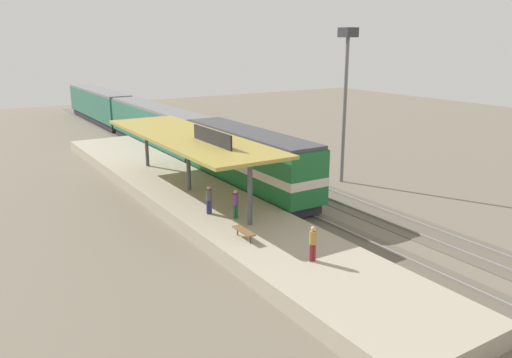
{
  "coord_description": "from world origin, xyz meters",
  "views": [
    {
      "loc": [
        -18.4,
        -30.64,
        10.85
      ],
      "look_at": [
        -1.38,
        -3.5,
        2.0
      ],
      "focal_mm": 35.52,
      "sensor_mm": 36.0,
      "label": 1
    }
  ],
  "objects_px": {
    "locomotive": "(249,161)",
    "passenger_carriage_rear": "(99,105)",
    "person_walking": "(313,242)",
    "passenger_carriage_front": "(156,127)",
    "person_waiting": "(209,198)",
    "platform_bench": "(244,231)",
    "light_mast": "(346,73)",
    "person_boarding": "(235,203)"
  },
  "relations": [
    {
      "from": "passenger_carriage_front",
      "to": "light_mast",
      "type": "relative_size",
      "value": 1.71
    },
    {
      "from": "passenger_carriage_rear",
      "to": "person_waiting",
      "type": "height_order",
      "value": "passenger_carriage_rear"
    },
    {
      "from": "person_waiting",
      "to": "platform_bench",
      "type": "bearing_deg",
      "value": -93.81
    },
    {
      "from": "passenger_carriage_rear",
      "to": "person_waiting",
      "type": "relative_size",
      "value": 11.7
    },
    {
      "from": "platform_bench",
      "to": "person_waiting",
      "type": "distance_m",
      "value": 4.55
    },
    {
      "from": "locomotive",
      "to": "light_mast",
      "type": "distance_m",
      "value": 9.92
    },
    {
      "from": "person_boarding",
      "to": "passenger_carriage_rear",
      "type": "bearing_deg",
      "value": 83.96
    },
    {
      "from": "person_walking",
      "to": "passenger_carriage_front",
      "type": "bearing_deg",
      "value": 81.56
    },
    {
      "from": "person_waiting",
      "to": "person_walking",
      "type": "distance_m",
      "value": 8.55
    },
    {
      "from": "platform_bench",
      "to": "passenger_carriage_front",
      "type": "distance_m",
      "value": 28.05
    },
    {
      "from": "locomotive",
      "to": "person_walking",
      "type": "distance_m",
      "value": 14.15
    },
    {
      "from": "locomotive",
      "to": "person_walking",
      "type": "bearing_deg",
      "value": -109.21
    },
    {
      "from": "platform_bench",
      "to": "light_mast",
      "type": "height_order",
      "value": "light_mast"
    },
    {
      "from": "platform_bench",
      "to": "passenger_carriage_rear",
      "type": "relative_size",
      "value": 0.08
    },
    {
      "from": "platform_bench",
      "to": "locomotive",
      "type": "relative_size",
      "value": 0.12
    },
    {
      "from": "person_waiting",
      "to": "light_mast",
      "type": "bearing_deg",
      "value": 14.91
    },
    {
      "from": "passenger_carriage_front",
      "to": "person_boarding",
      "type": "bearing_deg",
      "value": -101.08
    },
    {
      "from": "platform_bench",
      "to": "person_boarding",
      "type": "height_order",
      "value": "person_boarding"
    },
    {
      "from": "platform_bench",
      "to": "locomotive",
      "type": "xyz_separation_m",
      "value": [
        6.0,
        9.38,
        1.07
      ]
    },
    {
      "from": "person_boarding",
      "to": "passenger_carriage_front",
      "type": "bearing_deg",
      "value": 78.92
    },
    {
      "from": "platform_bench",
      "to": "passenger_carriage_front",
      "type": "bearing_deg",
      "value": 77.64
    },
    {
      "from": "person_boarding",
      "to": "light_mast",
      "type": "bearing_deg",
      "value": 22.21
    },
    {
      "from": "platform_bench",
      "to": "person_waiting",
      "type": "bearing_deg",
      "value": 86.19
    },
    {
      "from": "passenger_carriage_front",
      "to": "light_mast",
      "type": "bearing_deg",
      "value": -67.97
    },
    {
      "from": "locomotive",
      "to": "person_waiting",
      "type": "distance_m",
      "value": 7.52
    },
    {
      "from": "light_mast",
      "to": "passenger_carriage_rear",
      "type": "bearing_deg",
      "value": 101.01
    },
    {
      "from": "person_walking",
      "to": "light_mast",
      "type": "bearing_deg",
      "value": 44.12
    },
    {
      "from": "passenger_carriage_rear",
      "to": "light_mast",
      "type": "bearing_deg",
      "value": -78.99
    },
    {
      "from": "platform_bench",
      "to": "passenger_carriage_rear",
      "type": "bearing_deg",
      "value": 82.9
    },
    {
      "from": "passenger_carriage_front",
      "to": "person_waiting",
      "type": "distance_m",
      "value": 23.57
    },
    {
      "from": "locomotive",
      "to": "passenger_carriage_rear",
      "type": "relative_size",
      "value": 0.72
    },
    {
      "from": "light_mast",
      "to": "platform_bench",
      "type": "bearing_deg",
      "value": -149.57
    },
    {
      "from": "passenger_carriage_front",
      "to": "person_boarding",
      "type": "distance_m",
      "value": 24.88
    },
    {
      "from": "light_mast",
      "to": "person_waiting",
      "type": "bearing_deg",
      "value": -165.09
    },
    {
      "from": "locomotive",
      "to": "passenger_carriage_front",
      "type": "relative_size",
      "value": 0.72
    },
    {
      "from": "platform_bench",
      "to": "person_walking",
      "type": "xyz_separation_m",
      "value": [
        1.35,
        -3.97,
        0.51
      ]
    },
    {
      "from": "passenger_carriage_rear",
      "to": "person_boarding",
      "type": "bearing_deg",
      "value": -96.04
    },
    {
      "from": "person_walking",
      "to": "person_boarding",
      "type": "distance_m",
      "value": 6.94
    },
    {
      "from": "locomotive",
      "to": "passenger_carriage_rear",
      "type": "height_order",
      "value": "locomotive"
    },
    {
      "from": "passenger_carriage_front",
      "to": "person_walking",
      "type": "xyz_separation_m",
      "value": [
        -4.65,
        -31.35,
        -0.46
      ]
    },
    {
      "from": "locomotive",
      "to": "person_boarding",
      "type": "relative_size",
      "value": 8.44
    },
    {
      "from": "person_walking",
      "to": "person_boarding",
      "type": "relative_size",
      "value": 1.0
    }
  ]
}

